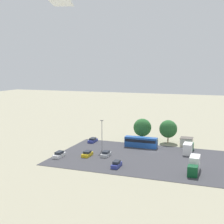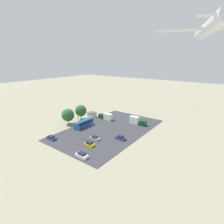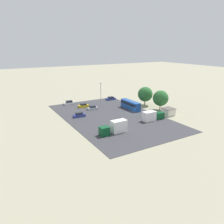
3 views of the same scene
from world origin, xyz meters
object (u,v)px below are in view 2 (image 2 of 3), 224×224
Objects in this scene: bus at (84,123)px; parked_car_3 at (82,155)px; parked_car_4 at (121,138)px; parked_truck_0 at (137,121)px; shed_building at (92,115)px; parked_car_2 at (95,138)px; parked_car_1 at (89,144)px; parked_car_0 at (51,138)px; airplane at (210,27)px; parked_truck_1 at (106,116)px.

parked_car_3 is (19.11, 18.50, -1.08)m from bus.
parked_car_4 is 19.29m from parked_truck_0.
parked_car_2 is at bearing 45.40° from shed_building.
parked_truck_0 reaches higher than parked_car_1.
bus is at bearing -3.11° from parked_car_0.
parked_car_4 is at bearing 158.93° from airplane.
parked_car_4 reaches higher than parked_car_0.
bus is at bearing 44.06° from parked_car_3.
parked_truck_0 is (-4.84, 25.54, 0.40)m from shed_building.
bus reaches higher than parked_car_3.
parked_car_3 is at bearing 170.99° from parked_car_4.
parked_truck_1 is at bearing -153.39° from parked_car_1.
parked_car_2 is (20.28, 20.56, -0.61)m from shed_building.
shed_building reaches higher than parked_car_1.
parked_truck_1 is at bearing 99.78° from shed_building.
parked_car_3 is (1.92, 19.43, 0.06)m from parked_car_0.
bus reaches higher than parked_truck_1.
parked_truck_1 is 0.26× the size of airplane.
parked_car_4 reaches higher than parked_car_1.
parked_truck_0 is at bearing 0.44° from parked_car_3.
parked_car_3 is at bearing 23.32° from parked_car_2.
bus is 19.21m from parked_car_1.
parked_car_4 is 0.52× the size of parked_truck_1.
parked_truck_1 is (-14.89, 1.53, -0.30)m from bus.
parked_car_0 is at bearing -71.81° from parked_car_1.
bus is 17.26m from parked_car_0.
shed_building is 0.39× the size of bus.
parked_car_2 is (6.91, 13.24, -1.13)m from bus.
parked_car_2 is at bearing -11.20° from parked_truck_0.
parked_truck_0 reaches higher than parked_car_4.
parked_truck_1 is at bearing 26.52° from parked_car_3.
parked_car_4 is (-6.11, 8.16, 0.05)m from parked_car_2.
shed_building is at bearing 63.75° from parked_car_4.
parked_car_0 is at bearing 178.46° from airplane.
shed_building is 15.25m from bus.
parked_car_0 is 40.26m from parked_truck_0.
parked_car_2 is 0.87× the size of parked_car_3.
bus is 0.33× the size of airplane.
parked_car_2 is at bearing 126.84° from parked_car_4.
airplane reaches higher than parked_truck_0.
parked_truck_1 is 61.38m from airplane.
bus is 1.25× the size of parked_truck_0.
parked_truck_0 reaches higher than bus.
parked_car_3 is (7.15, 3.51, 0.04)m from parked_car_1.
parked_car_2 is at bearing 23.32° from parked_car_3.
parked_truck_1 is at bearing -78.77° from parked_truck_0.
parked_truck_1 is (-1.53, 8.85, 0.21)m from shed_building.
parked_car_3 is at bearing -45.94° from bus.
parked_truck_1 is (-34.01, -16.97, 0.78)m from parked_car_3.
parked_car_1 is at bearing 19.05° from parked_car_2.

